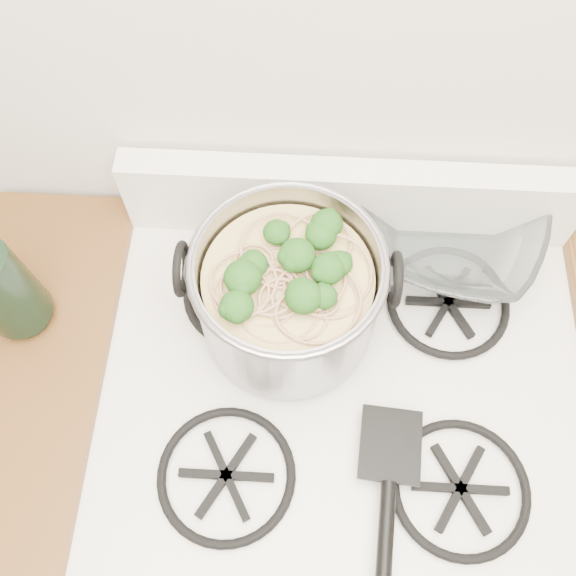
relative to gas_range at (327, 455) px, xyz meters
The scene contains 5 objects.
gas_range is the anchor object (origin of this frame).
counter_left 0.51m from the gas_range, behind, with size 0.25×0.65×0.92m.
stock_pot 0.59m from the gas_range, 131.92° to the left, with size 0.31×0.28×0.19m.
spatula 0.51m from the gas_range, 53.48° to the right, with size 0.29×0.31×0.02m, color black, non-canonical shape.
glass_bowl 0.60m from the gas_range, 58.79° to the left, with size 0.12×0.12×0.03m, color white.
Camera 1 is at (-0.07, 0.94, 1.87)m, focal length 40.00 mm.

